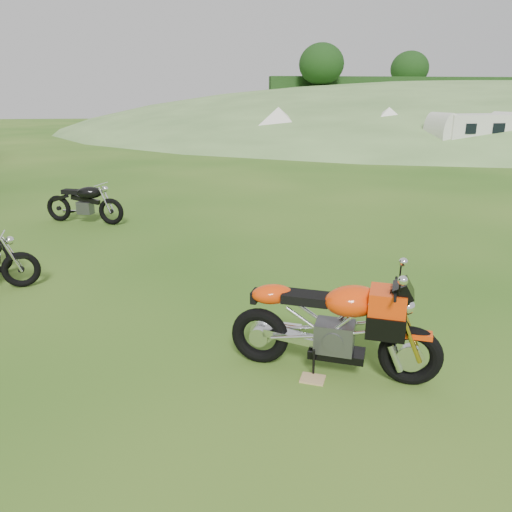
{
  "coord_description": "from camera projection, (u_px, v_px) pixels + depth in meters",
  "views": [
    {
      "loc": [
        -0.94,
        -5.14,
        2.76
      ],
      "look_at": [
        -0.23,
        0.4,
        0.95
      ],
      "focal_mm": 35.0,
      "sensor_mm": 36.0,
      "label": 1
    }
  ],
  "objects": [
    {
      "name": "tent_right",
      "position": [
        388.0,
        127.0,
        25.79
      ],
      "size": [
        3.16,
        3.16,
        2.34
      ],
      "primitive_type": null,
      "rotation": [
        0.0,
        0.0,
        -0.19
      ],
      "color": "white",
      "rests_on": "ground"
    },
    {
      "name": "plywood_board",
      "position": [
        313.0,
        379.0,
        5.07
      ],
      "size": [
        0.3,
        0.28,
        0.02
      ],
      "primitive_type": "cube",
      "rotation": [
        0.0,
        0.0,
        -0.42
      ],
      "color": "tan",
      "rests_on": "ground"
    },
    {
      "name": "hillside",
      "position": [
        460.0,
        126.0,
        46.44
      ],
      "size": [
        80.0,
        64.0,
        8.0
      ],
      "primitive_type": "ellipsoid",
      "color": "#52793D",
      "rests_on": "ground"
    },
    {
      "name": "sport_motorcycle",
      "position": [
        333.0,
        318.0,
        5.03
      ],
      "size": [
        2.09,
        1.29,
        1.24
      ],
      "primitive_type": null,
      "rotation": [
        0.0,
        0.0,
        -0.41
      ],
      "color": "#E93B08",
      "rests_on": "ground"
    },
    {
      "name": "vintage_moto_d",
      "position": [
        84.0,
        202.0,
        11.13
      ],
      "size": [
        1.88,
        1.08,
        0.97
      ],
      "primitive_type": null,
      "rotation": [
        0.0,
        0.0,
        -0.38
      ],
      "color": "black",
      "rests_on": "ground"
    },
    {
      "name": "ground",
      "position": [
        280.0,
        343.0,
        5.82
      ],
      "size": [
        120.0,
        120.0,
        0.0
      ],
      "primitive_type": "plane",
      "color": "#1F5011",
      "rests_on": "ground"
    },
    {
      "name": "hedgerow",
      "position": [
        460.0,
        126.0,
        46.44
      ],
      "size": [
        36.0,
        1.2,
        8.6
      ],
      "primitive_type": null,
      "color": "black",
      "rests_on": "ground"
    },
    {
      "name": "tent_mid",
      "position": [
        278.0,
        126.0,
        26.87
      ],
      "size": [
        3.26,
        3.26,
        2.33
      ],
      "primitive_type": null,
      "rotation": [
        0.0,
        0.0,
        -0.25
      ],
      "color": "silver",
      "rests_on": "ground"
    },
    {
      "name": "caravan",
      "position": [
        472.0,
        135.0,
        23.01
      ],
      "size": [
        4.41,
        2.4,
        1.97
      ],
      "primitive_type": null,
      "rotation": [
        0.0,
        0.0,
        0.13
      ],
      "color": "silver",
      "rests_on": "ground"
    }
  ]
}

